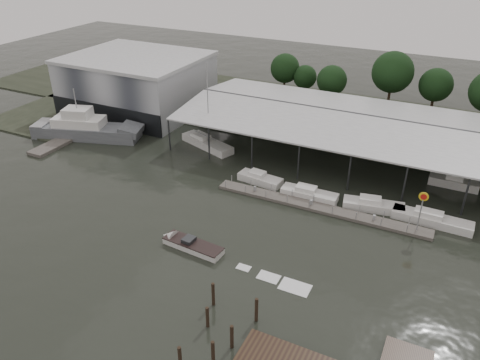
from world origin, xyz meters
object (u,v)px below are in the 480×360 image
at_px(grey_trawler, 87,129).
at_px(white_sailboat, 207,143).
at_px(speedboat_underway, 188,244).
at_px(shell_fuel_sign, 422,205).

xyz_separation_m(grey_trawler, white_sailboat, (20.12, 5.64, -0.92)).
bearing_deg(speedboat_underway, white_sailboat, -60.25).
bearing_deg(white_sailboat, grey_trawler, -144.17).
distance_m(grey_trawler, speedboat_underway, 36.99).
bearing_deg(shell_fuel_sign, speedboat_underway, -147.99).
xyz_separation_m(white_sailboat, speedboat_underway, (11.66, -24.53, -0.26)).
bearing_deg(white_sailboat, shell_fuel_sign, 3.50).
relative_size(grey_trawler, white_sailboat, 1.35).
relative_size(shell_fuel_sign, speedboat_underway, 0.29).
bearing_deg(grey_trawler, shell_fuel_sign, -22.60).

